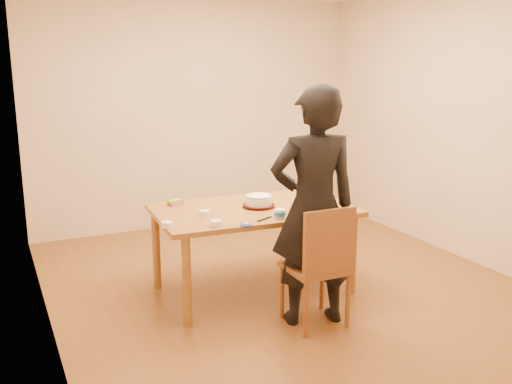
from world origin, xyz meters
name	(u,v)px	position (x,y,z in m)	size (l,w,h in m)	color
room_shell	(269,132)	(0.00, 0.34, 1.35)	(4.00, 4.50, 2.70)	brown
dining_table	(253,210)	(-0.30, 0.04, 0.73)	(1.67, 0.99, 0.04)	brown
dining_chair	(315,267)	(-0.15, -0.74, 0.45)	(0.43, 0.43, 0.04)	brown
cake_plate	(259,206)	(-0.25, 0.04, 0.76)	(0.28, 0.28, 0.02)	red
cake	(259,201)	(-0.25, 0.04, 0.81)	(0.22, 0.22, 0.07)	white
frosting_dome	(259,195)	(-0.25, 0.04, 0.86)	(0.22, 0.22, 0.03)	white
frosting_tub	(280,214)	(-0.25, -0.35, 0.79)	(0.08, 0.08, 0.07)	white
frosting_lid	(246,225)	(-0.58, -0.42, 0.75)	(0.10, 0.10, 0.01)	#18369C
frosting_dollop	(246,223)	(-0.58, -0.42, 0.77)	(0.04, 0.04, 0.02)	white
ramekin_green	(216,223)	(-0.79, -0.33, 0.77)	(0.09, 0.09, 0.04)	white
ramekin_yellow	(205,213)	(-0.77, -0.01, 0.77)	(0.08, 0.08, 0.04)	white
ramekin_multi	(167,224)	(-1.14, -0.20, 0.77)	(0.09, 0.09, 0.04)	white
candy_box_pink	(176,203)	(-0.87, 0.43, 0.76)	(0.14, 0.07, 0.02)	#F03886
candy_box_green	(175,201)	(-0.87, 0.43, 0.78)	(0.14, 0.07, 0.02)	#3B921B
spatula	(264,219)	(-0.38, -0.33, 0.76)	(0.17, 0.02, 0.01)	black
person	(313,207)	(-0.15, -0.69, 0.91)	(0.67, 0.44, 1.82)	black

